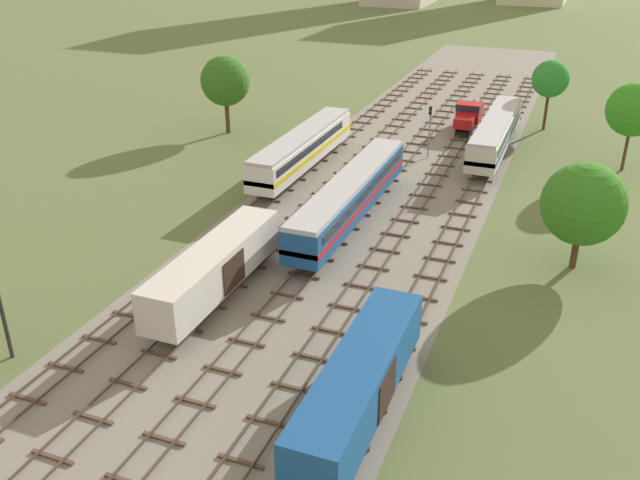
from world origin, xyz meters
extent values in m
plane|color=#5B6B3D|center=(0.00, 56.00, 0.00)|extent=(480.00, 480.00, 0.00)
cube|color=gray|center=(0.00, 56.00, 0.00)|extent=(20.94, 176.00, 0.01)
cube|color=#47382D|center=(-9.19, 57.00, 0.22)|extent=(0.07, 126.00, 0.15)
cube|color=#47382D|center=(-7.75, 57.00, 0.22)|extent=(0.07, 126.00, 0.15)
cube|color=brown|center=(-8.47, 28.50, 0.07)|extent=(2.40, 0.22, 0.14)
cube|color=brown|center=(-8.47, 31.50, 0.07)|extent=(2.40, 0.22, 0.14)
cube|color=brown|center=(-8.47, 34.50, 0.07)|extent=(2.40, 0.22, 0.14)
cube|color=brown|center=(-8.47, 37.50, 0.07)|extent=(2.40, 0.22, 0.14)
cube|color=brown|center=(-8.47, 40.50, 0.07)|extent=(2.40, 0.22, 0.14)
cube|color=brown|center=(-8.47, 43.50, 0.07)|extent=(2.40, 0.22, 0.14)
cube|color=brown|center=(-8.47, 46.50, 0.07)|extent=(2.40, 0.22, 0.14)
cube|color=brown|center=(-8.47, 49.50, 0.07)|extent=(2.40, 0.22, 0.14)
cube|color=brown|center=(-8.47, 52.50, 0.07)|extent=(2.40, 0.22, 0.14)
cube|color=brown|center=(-8.47, 55.50, 0.07)|extent=(2.40, 0.22, 0.14)
cube|color=brown|center=(-8.47, 58.50, 0.07)|extent=(2.40, 0.22, 0.14)
cube|color=brown|center=(-8.47, 61.50, 0.07)|extent=(2.40, 0.22, 0.14)
cube|color=brown|center=(-8.47, 64.50, 0.07)|extent=(2.40, 0.22, 0.14)
cube|color=brown|center=(-8.47, 67.50, 0.07)|extent=(2.40, 0.22, 0.14)
cube|color=brown|center=(-8.47, 70.50, 0.07)|extent=(2.40, 0.22, 0.14)
cube|color=brown|center=(-8.47, 73.50, 0.07)|extent=(2.40, 0.22, 0.14)
cube|color=brown|center=(-8.47, 76.50, 0.07)|extent=(2.40, 0.22, 0.14)
cube|color=brown|center=(-8.47, 79.50, 0.07)|extent=(2.40, 0.22, 0.14)
cube|color=brown|center=(-8.47, 82.50, 0.07)|extent=(2.40, 0.22, 0.14)
cube|color=brown|center=(-8.47, 85.50, 0.07)|extent=(2.40, 0.22, 0.14)
cube|color=brown|center=(-8.47, 88.50, 0.07)|extent=(2.40, 0.22, 0.14)
cube|color=brown|center=(-8.47, 91.50, 0.07)|extent=(2.40, 0.22, 0.14)
cube|color=brown|center=(-8.47, 94.50, 0.07)|extent=(2.40, 0.22, 0.14)
cube|color=brown|center=(-8.47, 97.50, 0.07)|extent=(2.40, 0.22, 0.14)
cube|color=brown|center=(-8.47, 100.50, 0.07)|extent=(2.40, 0.22, 0.14)
cube|color=brown|center=(-8.47, 103.50, 0.07)|extent=(2.40, 0.22, 0.14)
cube|color=brown|center=(-8.47, 106.50, 0.07)|extent=(2.40, 0.22, 0.14)
cube|color=brown|center=(-8.47, 109.50, 0.07)|extent=(2.40, 0.22, 0.14)
cube|color=brown|center=(-8.47, 112.50, 0.07)|extent=(2.40, 0.22, 0.14)
cube|color=brown|center=(-8.47, 115.50, 0.07)|extent=(2.40, 0.22, 0.14)
cube|color=brown|center=(-8.47, 118.50, 0.07)|extent=(2.40, 0.22, 0.14)
cube|color=#47382D|center=(-4.95, 57.00, 0.22)|extent=(0.07, 126.00, 0.15)
cube|color=#47382D|center=(-3.52, 57.00, 0.22)|extent=(0.07, 126.00, 0.15)
cube|color=brown|center=(-4.23, 25.50, 0.07)|extent=(2.40, 0.22, 0.14)
cube|color=brown|center=(-4.23, 28.50, 0.07)|extent=(2.40, 0.22, 0.14)
cube|color=brown|center=(-4.23, 31.50, 0.07)|extent=(2.40, 0.22, 0.14)
cube|color=brown|center=(-4.23, 34.50, 0.07)|extent=(2.40, 0.22, 0.14)
cube|color=brown|center=(-4.23, 37.50, 0.07)|extent=(2.40, 0.22, 0.14)
cube|color=brown|center=(-4.23, 40.50, 0.07)|extent=(2.40, 0.22, 0.14)
cube|color=brown|center=(-4.23, 43.50, 0.07)|extent=(2.40, 0.22, 0.14)
cube|color=brown|center=(-4.23, 46.50, 0.07)|extent=(2.40, 0.22, 0.14)
cube|color=brown|center=(-4.23, 49.50, 0.07)|extent=(2.40, 0.22, 0.14)
cube|color=brown|center=(-4.23, 52.50, 0.07)|extent=(2.40, 0.22, 0.14)
cube|color=brown|center=(-4.23, 55.50, 0.07)|extent=(2.40, 0.22, 0.14)
cube|color=brown|center=(-4.23, 58.50, 0.07)|extent=(2.40, 0.22, 0.14)
cube|color=brown|center=(-4.23, 61.50, 0.07)|extent=(2.40, 0.22, 0.14)
cube|color=brown|center=(-4.23, 64.50, 0.07)|extent=(2.40, 0.22, 0.14)
cube|color=brown|center=(-4.23, 67.50, 0.07)|extent=(2.40, 0.22, 0.14)
cube|color=brown|center=(-4.23, 70.50, 0.07)|extent=(2.40, 0.22, 0.14)
cube|color=brown|center=(-4.23, 73.50, 0.07)|extent=(2.40, 0.22, 0.14)
cube|color=brown|center=(-4.23, 76.50, 0.07)|extent=(2.40, 0.22, 0.14)
cube|color=brown|center=(-4.23, 79.50, 0.07)|extent=(2.40, 0.22, 0.14)
cube|color=brown|center=(-4.23, 82.50, 0.07)|extent=(2.40, 0.22, 0.14)
cube|color=brown|center=(-4.23, 85.50, 0.07)|extent=(2.40, 0.22, 0.14)
cube|color=brown|center=(-4.23, 88.50, 0.07)|extent=(2.40, 0.22, 0.14)
cube|color=brown|center=(-4.23, 91.50, 0.07)|extent=(2.40, 0.22, 0.14)
cube|color=brown|center=(-4.23, 94.50, 0.07)|extent=(2.40, 0.22, 0.14)
cube|color=brown|center=(-4.23, 97.50, 0.07)|extent=(2.40, 0.22, 0.14)
cube|color=brown|center=(-4.23, 100.50, 0.07)|extent=(2.40, 0.22, 0.14)
cube|color=brown|center=(-4.23, 103.50, 0.07)|extent=(2.40, 0.22, 0.14)
cube|color=brown|center=(-4.23, 106.50, 0.07)|extent=(2.40, 0.22, 0.14)
cube|color=brown|center=(-4.23, 109.50, 0.07)|extent=(2.40, 0.22, 0.14)
cube|color=brown|center=(-4.23, 112.50, 0.07)|extent=(2.40, 0.22, 0.14)
cube|color=brown|center=(-4.23, 115.50, 0.07)|extent=(2.40, 0.22, 0.14)
cube|color=brown|center=(-4.23, 118.50, 0.07)|extent=(2.40, 0.22, 0.14)
cube|color=#47382D|center=(-0.72, 57.00, 0.22)|extent=(0.07, 126.00, 0.15)
cube|color=#47382D|center=(0.72, 57.00, 0.22)|extent=(0.07, 126.00, 0.15)
cube|color=brown|center=(0.00, 28.50, 0.07)|extent=(2.40, 0.22, 0.14)
cube|color=brown|center=(0.00, 31.50, 0.07)|extent=(2.40, 0.22, 0.14)
cube|color=brown|center=(0.00, 34.50, 0.07)|extent=(2.40, 0.22, 0.14)
cube|color=brown|center=(0.00, 37.50, 0.07)|extent=(2.40, 0.22, 0.14)
cube|color=brown|center=(0.00, 40.50, 0.07)|extent=(2.40, 0.22, 0.14)
cube|color=brown|center=(0.00, 43.50, 0.07)|extent=(2.40, 0.22, 0.14)
cube|color=brown|center=(0.00, 46.50, 0.07)|extent=(2.40, 0.22, 0.14)
cube|color=brown|center=(0.00, 49.50, 0.07)|extent=(2.40, 0.22, 0.14)
cube|color=brown|center=(0.00, 52.50, 0.07)|extent=(2.40, 0.22, 0.14)
cube|color=brown|center=(0.00, 55.50, 0.07)|extent=(2.40, 0.22, 0.14)
cube|color=brown|center=(0.00, 58.50, 0.07)|extent=(2.40, 0.22, 0.14)
cube|color=brown|center=(0.00, 61.50, 0.07)|extent=(2.40, 0.22, 0.14)
cube|color=brown|center=(0.00, 64.50, 0.07)|extent=(2.40, 0.22, 0.14)
cube|color=brown|center=(0.00, 67.50, 0.07)|extent=(2.40, 0.22, 0.14)
cube|color=brown|center=(0.00, 70.50, 0.07)|extent=(2.40, 0.22, 0.14)
cube|color=brown|center=(0.00, 73.50, 0.07)|extent=(2.40, 0.22, 0.14)
cube|color=brown|center=(0.00, 76.50, 0.07)|extent=(2.40, 0.22, 0.14)
cube|color=brown|center=(0.00, 79.50, 0.07)|extent=(2.40, 0.22, 0.14)
cube|color=brown|center=(0.00, 82.50, 0.07)|extent=(2.40, 0.22, 0.14)
cube|color=brown|center=(0.00, 85.50, 0.07)|extent=(2.40, 0.22, 0.14)
cube|color=brown|center=(0.00, 88.50, 0.07)|extent=(2.40, 0.22, 0.14)
cube|color=brown|center=(0.00, 91.50, 0.07)|extent=(2.40, 0.22, 0.14)
cube|color=brown|center=(0.00, 94.50, 0.07)|extent=(2.40, 0.22, 0.14)
cube|color=brown|center=(0.00, 97.50, 0.07)|extent=(2.40, 0.22, 0.14)
cube|color=brown|center=(0.00, 100.50, 0.07)|extent=(2.40, 0.22, 0.14)
cube|color=brown|center=(0.00, 103.50, 0.07)|extent=(2.40, 0.22, 0.14)
cube|color=brown|center=(0.00, 106.50, 0.07)|extent=(2.40, 0.22, 0.14)
cube|color=brown|center=(0.00, 109.50, 0.07)|extent=(2.40, 0.22, 0.14)
cube|color=brown|center=(0.00, 112.50, 0.07)|extent=(2.40, 0.22, 0.14)
cube|color=brown|center=(0.00, 115.50, 0.07)|extent=(2.40, 0.22, 0.14)
cube|color=brown|center=(0.00, 118.50, 0.07)|extent=(2.40, 0.22, 0.14)
cube|color=#47382D|center=(3.52, 57.00, 0.22)|extent=(0.07, 126.00, 0.15)
cube|color=#47382D|center=(4.95, 57.00, 0.22)|extent=(0.07, 126.00, 0.15)
cube|color=brown|center=(4.23, 28.50, 0.07)|extent=(2.40, 0.22, 0.14)
cube|color=brown|center=(4.23, 31.50, 0.07)|extent=(2.40, 0.22, 0.14)
cube|color=brown|center=(4.23, 34.50, 0.07)|extent=(2.40, 0.22, 0.14)
cube|color=brown|center=(4.23, 37.50, 0.07)|extent=(2.40, 0.22, 0.14)
cube|color=brown|center=(4.23, 40.50, 0.07)|extent=(2.40, 0.22, 0.14)
cube|color=brown|center=(4.23, 43.50, 0.07)|extent=(2.40, 0.22, 0.14)
cube|color=brown|center=(4.23, 46.50, 0.07)|extent=(2.40, 0.22, 0.14)
cube|color=brown|center=(4.23, 49.50, 0.07)|extent=(2.40, 0.22, 0.14)
cube|color=brown|center=(4.23, 52.50, 0.07)|extent=(2.40, 0.22, 0.14)
cube|color=brown|center=(4.23, 55.50, 0.07)|extent=(2.40, 0.22, 0.14)
cube|color=brown|center=(4.23, 58.50, 0.07)|extent=(2.40, 0.22, 0.14)
cube|color=brown|center=(4.23, 61.50, 0.07)|extent=(2.40, 0.22, 0.14)
cube|color=brown|center=(4.23, 64.50, 0.07)|extent=(2.40, 0.22, 0.14)
cube|color=brown|center=(4.23, 67.50, 0.07)|extent=(2.40, 0.22, 0.14)
cube|color=brown|center=(4.23, 70.50, 0.07)|extent=(2.40, 0.22, 0.14)
cube|color=brown|center=(4.23, 73.50, 0.07)|extent=(2.40, 0.22, 0.14)
cube|color=brown|center=(4.23, 76.50, 0.07)|extent=(2.40, 0.22, 0.14)
cube|color=brown|center=(4.23, 79.50, 0.07)|extent=(2.40, 0.22, 0.14)
cube|color=brown|center=(4.23, 82.50, 0.07)|extent=(2.40, 0.22, 0.14)
cube|color=brown|center=(4.23, 85.50, 0.07)|extent=(2.40, 0.22, 0.14)
cube|color=brown|center=(4.23, 88.50, 0.07)|extent=(2.40, 0.22, 0.14)
cube|color=brown|center=(4.23, 91.50, 0.07)|extent=(2.40, 0.22, 0.14)
cube|color=brown|center=(4.23, 94.50, 0.07)|extent=(2.40, 0.22, 0.14)
cube|color=brown|center=(4.23, 97.50, 0.07)|extent=(2.40, 0.22, 0.14)
cube|color=brown|center=(4.23, 100.50, 0.07)|extent=(2.40, 0.22, 0.14)
cube|color=brown|center=(4.23, 103.50, 0.07)|extent=(2.40, 0.22, 0.14)
cube|color=brown|center=(4.23, 106.50, 0.07)|extent=(2.40, 0.22, 0.14)
cube|color=brown|center=(4.23, 109.50, 0.07)|extent=(2.40, 0.22, 0.14)
cube|color=brown|center=(4.23, 112.50, 0.07)|extent=(2.40, 0.22, 0.14)
cube|color=brown|center=(4.23, 115.50, 0.07)|extent=(2.40, 0.22, 0.14)
cube|color=brown|center=(4.23, 118.50, 0.07)|extent=(2.40, 0.22, 0.14)
cube|color=#47382D|center=(7.75, 57.00, 0.22)|extent=(0.07, 126.00, 0.15)
cube|color=#47382D|center=(9.19, 57.00, 0.22)|extent=(0.07, 126.00, 0.15)
cube|color=brown|center=(8.47, 31.50, 0.07)|extent=(2.40, 0.22, 0.14)
cube|color=brown|center=(8.47, 34.50, 0.07)|extent=(2.40, 0.22, 0.14)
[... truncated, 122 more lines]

